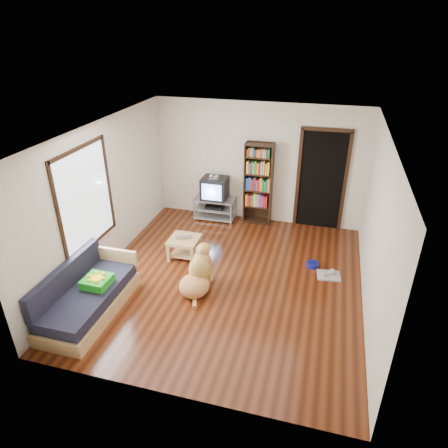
% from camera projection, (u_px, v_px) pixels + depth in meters
% --- Properties ---
extents(ground, '(5.00, 5.00, 0.00)m').
position_uv_depth(ground, '(228.00, 280.00, 6.98)').
color(ground, '#5A260F').
rests_on(ground, ground).
extents(ceiling, '(5.00, 5.00, 0.00)m').
position_uv_depth(ceiling, '(229.00, 132.00, 5.78)').
color(ceiling, white).
rests_on(ceiling, ground).
extents(wall_back, '(4.50, 0.00, 4.50)m').
position_uv_depth(wall_back, '(258.00, 164.00, 8.52)').
color(wall_back, silver).
rests_on(wall_back, ground).
extents(wall_front, '(4.50, 0.00, 4.50)m').
position_uv_depth(wall_front, '(169.00, 311.00, 4.24)').
color(wall_front, silver).
rests_on(wall_front, ground).
extents(wall_left, '(0.00, 5.00, 5.00)m').
position_uv_depth(wall_left, '(103.00, 198.00, 6.90)').
color(wall_left, silver).
rests_on(wall_left, ground).
extents(wall_right, '(0.00, 5.00, 5.00)m').
position_uv_depth(wall_right, '(377.00, 230.00, 5.85)').
color(wall_right, silver).
rests_on(wall_right, ground).
extents(green_cushion, '(0.40, 0.40, 0.13)m').
position_uv_depth(green_cushion, '(97.00, 281.00, 6.10)').
color(green_cushion, green).
rests_on(green_cushion, sofa).
extents(laptop, '(0.35, 0.30, 0.02)m').
position_uv_depth(laptop, '(184.00, 239.00, 7.44)').
color(laptop, silver).
rests_on(laptop, coffee_table).
extents(dog_bowl, '(0.22, 0.22, 0.08)m').
position_uv_depth(dog_bowl, '(313.00, 264.00, 7.33)').
color(dog_bowl, navy).
rests_on(dog_bowl, ground).
extents(grey_rag, '(0.43, 0.36, 0.03)m').
position_uv_depth(grey_rag, '(329.00, 276.00, 7.06)').
color(grey_rag, '#A6A6A6').
rests_on(grey_rag, ground).
extents(window, '(0.03, 1.46, 1.70)m').
position_uv_depth(window, '(86.00, 199.00, 6.38)').
color(window, white).
rests_on(window, wall_left).
extents(doorway, '(1.03, 0.05, 2.19)m').
position_uv_depth(doorway, '(322.00, 178.00, 8.27)').
color(doorway, black).
rests_on(doorway, wall_back).
extents(tv_stand, '(0.90, 0.45, 0.50)m').
position_uv_depth(tv_stand, '(215.00, 208.00, 8.99)').
color(tv_stand, '#99999E').
rests_on(tv_stand, ground).
extents(crt_tv, '(0.55, 0.52, 0.58)m').
position_uv_depth(crt_tv, '(215.00, 188.00, 8.79)').
color(crt_tv, black).
rests_on(crt_tv, tv_stand).
extents(bookshelf, '(0.60, 0.30, 1.80)m').
position_uv_depth(bookshelf, '(258.00, 180.00, 8.51)').
color(bookshelf, black).
rests_on(bookshelf, ground).
extents(sofa, '(0.80, 1.80, 0.80)m').
position_uv_depth(sofa, '(87.00, 297.00, 6.11)').
color(sofa, tan).
rests_on(sofa, ground).
extents(coffee_table, '(0.55, 0.55, 0.40)m').
position_uv_depth(coffee_table, '(184.00, 244.00, 7.52)').
color(coffee_table, tan).
rests_on(coffee_table, ground).
extents(dog, '(0.58, 0.98, 0.80)m').
position_uv_depth(dog, '(198.00, 274.00, 6.61)').
color(dog, '#C1874A').
rests_on(dog, ground).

